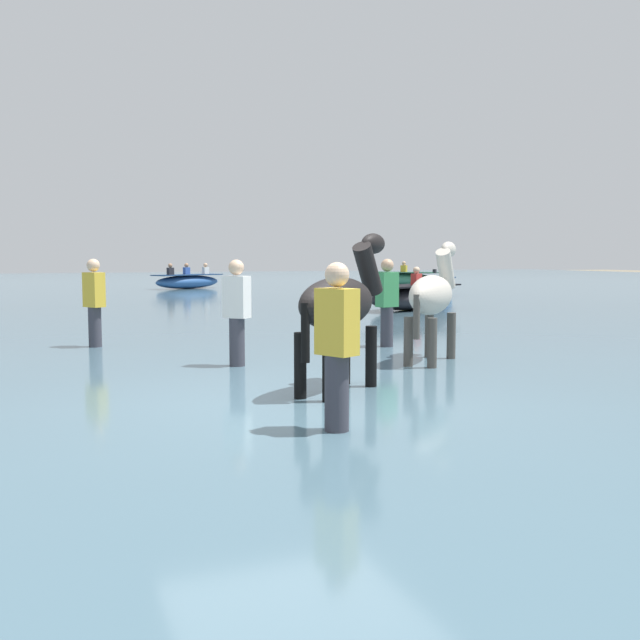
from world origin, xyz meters
TOP-DOWN VIEW (x-y plane):
  - ground_plane at (0.00, 0.00)m, footprint 120.00×120.00m
  - water_surface at (0.00, 10.00)m, footprint 90.00×90.00m
  - horse_lead_black at (0.59, 0.24)m, footprint 1.58×1.35m
  - horse_trailing_pinto at (2.57, 1.74)m, footprint 1.46×1.40m
  - boat_mid_channel at (13.06, 22.26)m, footprint 2.82×3.23m
  - boat_mid_outer at (3.71, 24.24)m, footprint 3.37×2.44m
  - boat_near_port at (10.67, 15.30)m, footprint 2.87×3.28m
  - boat_far_offshore at (6.83, 10.06)m, footprint 3.40×2.43m
  - person_onlooker_left at (-1.53, 5.05)m, footprint 0.34×0.38m
  - person_wading_close at (-0.13, -1.35)m, footprint 0.32×0.38m
  - person_spectator_far at (2.73, 3.40)m, footprint 0.36×0.28m
  - person_wading_mid at (0.03, 2.33)m, footprint 0.37×0.37m

SIDE VIEW (x-z plane):
  - ground_plane at x=0.00m, z-range 0.00..0.00m
  - water_surface at x=0.00m, z-range 0.00..0.25m
  - boat_near_port at x=10.67m, z-range 0.18..0.96m
  - boat_mid_outer at x=3.71m, z-range 0.03..1.12m
  - boat_far_offshore at x=6.83m, z-range 0.02..1.15m
  - boat_mid_channel at x=13.06m, z-range 0.02..1.18m
  - person_onlooker_left at x=-1.53m, z-range 0.05..1.68m
  - person_wading_close at x=-0.13m, z-range 0.05..1.68m
  - person_spectator_far at x=2.73m, z-range 0.05..1.68m
  - person_wading_mid at x=0.03m, z-range 0.05..1.68m
  - horse_trailing_pinto at x=2.57m, z-range 0.17..2.05m
  - horse_lead_black at x=0.59m, z-range 0.18..2.11m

